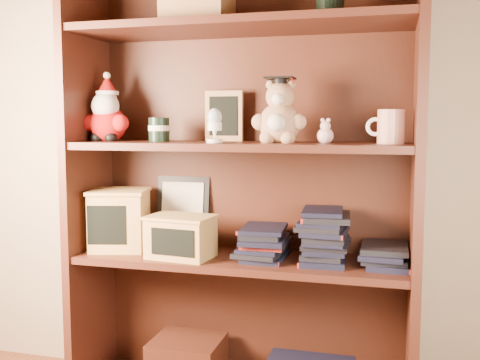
# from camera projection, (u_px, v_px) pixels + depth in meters

# --- Properties ---
(bookcase) EXTENTS (1.20, 0.35, 1.60)m
(bookcase) POSITION_uv_depth(u_px,v_px,m) (243.00, 190.00, 1.99)
(bookcase) COLOR #421D13
(bookcase) RESTS_ON ground
(shelf_lower) EXTENTS (1.14, 0.33, 0.02)m
(shelf_lower) POSITION_uv_depth(u_px,v_px,m) (240.00, 260.00, 1.97)
(shelf_lower) COLOR #421D13
(shelf_lower) RESTS_ON ground
(shelf_upper) EXTENTS (1.14, 0.33, 0.02)m
(shelf_upper) POSITION_uv_depth(u_px,v_px,m) (240.00, 146.00, 1.92)
(shelf_upper) COLOR #421D13
(shelf_upper) RESTS_ON ground
(santa_plush) EXTENTS (0.18, 0.13, 0.26)m
(santa_plush) POSITION_uv_depth(u_px,v_px,m) (107.00, 115.00, 2.04)
(santa_plush) COLOR #A50F0F
(santa_plush) RESTS_ON shelf_upper
(teachers_tin) EXTENTS (0.08, 0.08, 0.08)m
(teachers_tin) POSITION_uv_depth(u_px,v_px,m) (159.00, 129.00, 2.00)
(teachers_tin) COLOR black
(teachers_tin) RESTS_ON shelf_upper
(chalkboard_plaque) EXTENTS (0.14, 0.08, 0.18)m
(chalkboard_plaque) POSITION_uv_depth(u_px,v_px,m) (224.00, 117.00, 2.05)
(chalkboard_plaque) COLOR #9E7547
(chalkboard_plaque) RESTS_ON shelf_upper
(egg_cup) EXTENTS (0.05, 0.05, 0.12)m
(egg_cup) POSITION_uv_depth(u_px,v_px,m) (215.00, 124.00, 1.86)
(egg_cup) COLOR white
(egg_cup) RESTS_ON shelf_upper
(grad_teddy_bear) EXTENTS (0.19, 0.16, 0.23)m
(grad_teddy_bear) POSITION_uv_depth(u_px,v_px,m) (280.00, 117.00, 1.87)
(grad_teddy_bear) COLOR tan
(grad_teddy_bear) RESTS_ON shelf_upper
(pink_figurine) EXTENTS (0.05, 0.05, 0.09)m
(pink_figurine) POSITION_uv_depth(u_px,v_px,m) (325.00, 133.00, 1.84)
(pink_figurine) COLOR beige
(pink_figurine) RESTS_ON shelf_upper
(teacher_mug) EXTENTS (0.12, 0.09, 0.11)m
(teacher_mug) POSITION_uv_depth(u_px,v_px,m) (390.00, 127.00, 1.79)
(teacher_mug) COLOR silver
(teacher_mug) RESTS_ON shelf_upper
(certificate_frame) EXTENTS (0.21, 0.05, 0.26)m
(certificate_frame) POSITION_uv_depth(u_px,v_px,m) (183.00, 211.00, 2.15)
(certificate_frame) COLOR black
(certificate_frame) RESTS_ON shelf_lower
(treats_box) EXTENTS (0.25, 0.25, 0.22)m
(treats_box) POSITION_uv_depth(u_px,v_px,m) (120.00, 219.00, 2.07)
(treats_box) COLOR tan
(treats_box) RESTS_ON shelf_lower
(pencils_box) EXTENTS (0.24, 0.18, 0.15)m
(pencils_box) POSITION_uv_depth(u_px,v_px,m) (181.00, 236.00, 1.94)
(pencils_box) COLOR tan
(pencils_box) RESTS_ON shelf_lower
(book_stack_left) EXTENTS (0.14, 0.20, 0.11)m
(book_stack_left) POSITION_uv_depth(u_px,v_px,m) (264.00, 242.00, 1.94)
(book_stack_left) COLOR black
(book_stack_left) RESTS_ON shelf_lower
(book_stack_mid) EXTENTS (0.14, 0.20, 0.18)m
(book_stack_mid) POSITION_uv_depth(u_px,v_px,m) (324.00, 236.00, 1.88)
(book_stack_mid) COLOR black
(book_stack_mid) RESTS_ON shelf_lower
(book_stack_right) EXTENTS (0.14, 0.20, 0.06)m
(book_stack_right) POSITION_uv_depth(u_px,v_px,m) (386.00, 256.00, 1.83)
(book_stack_right) COLOR black
(book_stack_right) RESTS_ON shelf_lower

